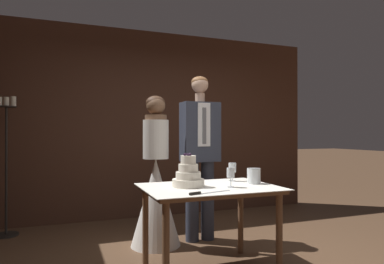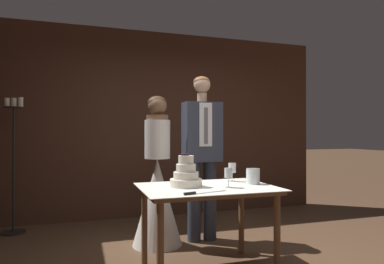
% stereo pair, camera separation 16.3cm
% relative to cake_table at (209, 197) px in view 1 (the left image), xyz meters
% --- Properties ---
extents(wall_back, '(5.02, 0.12, 2.73)m').
position_rel_cake_table_xyz_m(wall_back, '(0.11, 2.22, 0.71)').
color(wall_back, '#472B1E').
rests_on(wall_back, ground_plane).
extents(cake_table, '(1.17, 0.85, 0.75)m').
position_rel_cake_table_xyz_m(cake_table, '(0.00, 0.00, 0.00)').
color(cake_table, brown).
rests_on(cake_table, ground_plane).
extents(tiered_cake, '(0.28, 0.28, 0.29)m').
position_rel_cake_table_xyz_m(tiered_cake, '(-0.18, 0.05, 0.19)').
color(tiered_cake, silver).
rests_on(tiered_cake, cake_table).
extents(cake_knife, '(0.39, 0.12, 0.02)m').
position_rel_cake_table_xyz_m(cake_knife, '(-0.20, -0.33, 0.10)').
color(cake_knife, silver).
rests_on(cake_knife, cake_table).
extents(wine_glass_near, '(0.07, 0.07, 0.18)m').
position_rel_cake_table_xyz_m(wine_glass_near, '(0.35, 0.23, 0.22)').
color(wine_glass_near, silver).
rests_on(wine_glass_near, cake_table).
extents(wine_glass_middle, '(0.07, 0.07, 0.17)m').
position_rel_cake_table_xyz_m(wine_glass_middle, '(0.15, -0.11, 0.22)').
color(wine_glass_middle, silver).
rests_on(wine_glass_middle, cake_table).
extents(hurricane_candle, '(0.13, 0.13, 0.14)m').
position_rel_cake_table_xyz_m(hurricane_candle, '(0.46, 0.01, 0.16)').
color(hurricane_candle, silver).
rests_on(hurricane_candle, cake_table).
extents(bride, '(0.54, 0.54, 1.63)m').
position_rel_cake_table_xyz_m(bride, '(-0.26, 0.86, -0.06)').
color(bride, white).
rests_on(bride, ground_plane).
extents(groom, '(0.42, 0.25, 1.88)m').
position_rel_cake_table_xyz_m(groom, '(0.26, 0.86, 0.38)').
color(groom, '#333847').
rests_on(groom, ground_plane).
extents(candle_stand, '(0.28, 0.28, 1.67)m').
position_rel_cake_table_xyz_m(candle_stand, '(-1.84, 1.83, 0.17)').
color(candle_stand, black).
rests_on(candle_stand, ground_plane).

